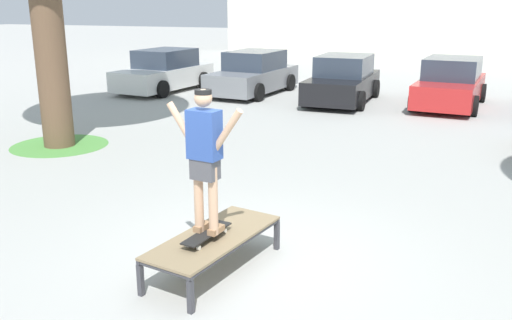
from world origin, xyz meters
TOP-DOWN VIEW (x-y plane):
  - ground_plane at (0.00, 0.00)m, footprint 120.00×120.00m
  - skate_box at (-0.37, -0.46)m, footprint 1.13×2.02m
  - skateboard at (-0.40, -0.60)m, footprint 0.32×0.82m
  - skater at (-0.40, -0.59)m, footprint 1.00×0.33m
  - grass_patch_near_left at (-6.18, 3.96)m, footprint 2.16×2.16m
  - car_white at (-7.83, 11.96)m, footprint 2.31×4.38m
  - car_grey at (-4.52, 12.42)m, footprint 2.30×4.38m
  - car_black at (-1.22, 11.85)m, footprint 2.01×4.25m
  - car_red at (2.09, 12.16)m, footprint 2.27×4.37m

SIDE VIEW (x-z plane):
  - ground_plane at x=0.00m, z-range 0.00..0.00m
  - grass_patch_near_left at x=-6.18m, z-range 0.00..0.01m
  - skate_box at x=-0.37m, z-range 0.18..0.64m
  - skateboard at x=-0.40m, z-range 0.49..0.58m
  - car_white at x=-7.83m, z-range -0.06..1.44m
  - car_grey at x=-4.52m, z-range -0.06..1.44m
  - car_black at x=-1.22m, z-range -0.06..1.44m
  - car_red at x=2.09m, z-range -0.06..1.44m
  - skater at x=-0.40m, z-range 0.68..2.38m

